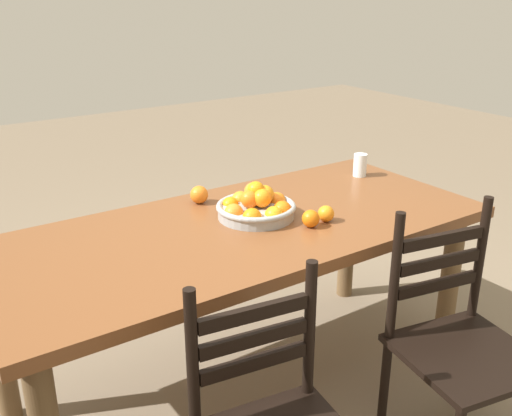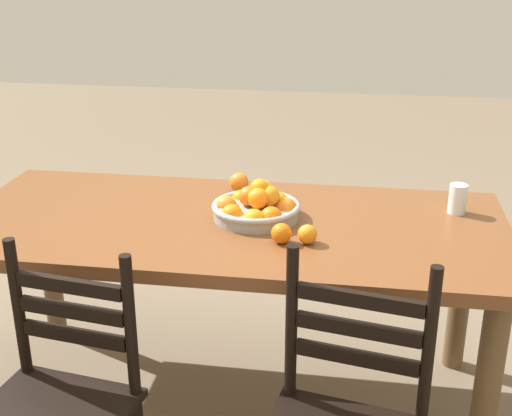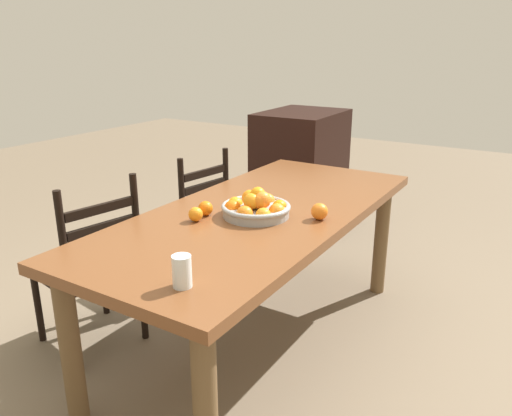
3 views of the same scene
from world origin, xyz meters
The scene contains 8 objects.
ground_plane centered at (0.00, 0.00, 0.00)m, with size 12.00×12.00×0.00m, color #72624D.
dining_table centered at (0.00, 0.00, 0.67)m, with size 2.04×0.90×0.76m.
chair_by_cabinet centered at (0.38, 0.76, 0.45)m, with size 0.49×0.49×0.91m.
fruit_bowl centered at (-0.10, -0.04, 0.81)m, with size 0.33×0.33×0.15m.
orange_loose_0 centered at (-0.21, 0.17, 0.80)m, with size 0.07×0.07×0.07m, color orange.
orange_loose_1 centered at (0.02, -0.31, 0.80)m, with size 0.08×0.08×0.08m, color orange.
orange_loose_2 centered at (-0.30, 0.16, 0.80)m, with size 0.07×0.07×0.07m, color orange.
drinking_glass centered at (-0.84, -0.20, 0.82)m, with size 0.07×0.07×0.11m, color silver.
Camera 2 is at (-0.45, 2.29, 1.73)m, focal length 47.79 mm.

